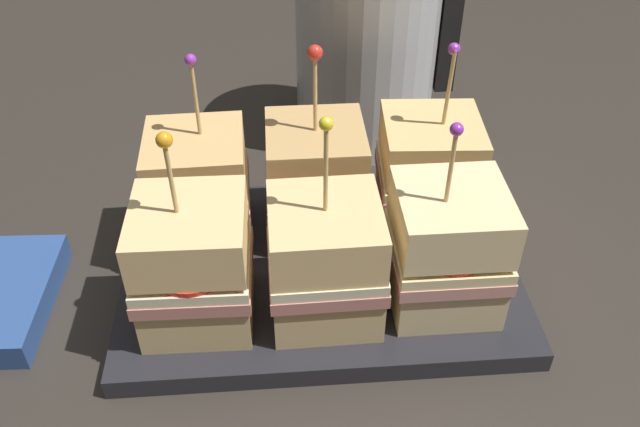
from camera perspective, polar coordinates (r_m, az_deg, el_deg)
name	(u,v)px	position (r m, az deg, el deg)	size (l,w,h in m)	color
ground_plane	(320,278)	(0.59, 0.00, -5.43)	(6.00, 6.00, 0.00)	#2D2823
serving_platter	(320,270)	(0.58, 0.00, -4.80)	(0.33, 0.23, 0.02)	#232328
sandwich_front_left	(194,265)	(0.51, -10.59, -4.28)	(0.09, 0.09, 0.17)	#DBB77A
sandwich_front_center	(321,261)	(0.50, 0.05, -4.05)	(0.09, 0.09, 0.17)	#DBB77A
sandwich_front_right	(447,249)	(0.52, 10.62, -2.94)	(0.09, 0.09, 0.17)	beige
sandwich_back_left	(199,187)	(0.58, -10.15, 2.22)	(0.09, 0.09, 0.17)	tan
sandwich_back_center	(315,181)	(0.58, -0.39, 2.79)	(0.09, 0.09, 0.17)	tan
sandwich_back_right	(428,174)	(0.60, 9.08, 3.32)	(0.09, 0.09, 0.17)	tan
kettle_steel	(367,42)	(0.73, 4.01, 14.20)	(0.17, 0.15, 0.24)	#B7BABF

